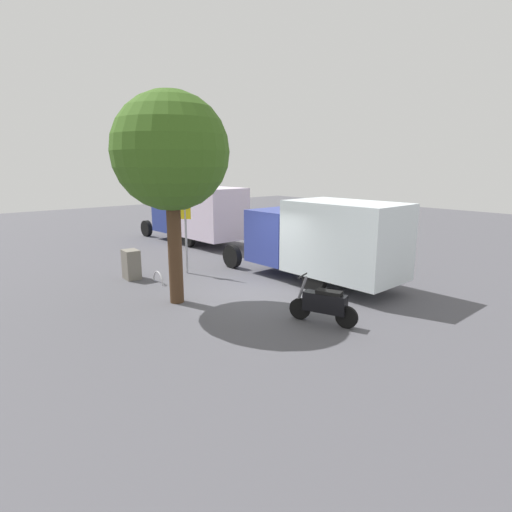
# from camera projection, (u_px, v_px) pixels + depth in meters

# --- Properties ---
(ground_plane) EXTENTS (60.00, 60.00, 0.00)m
(ground_plane) POSITION_uv_depth(u_px,v_px,m) (244.00, 292.00, 13.08)
(ground_plane) COLOR #4D4C52
(box_truck_near) EXTENTS (6.92, 2.34, 2.82)m
(box_truck_near) POSITION_uv_depth(u_px,v_px,m) (321.00, 237.00, 13.83)
(box_truck_near) COLOR black
(box_truck_near) RESTS_ON ground
(box_truck_far) EXTENTS (6.99, 2.46, 2.88)m
(box_truck_far) POSITION_uv_depth(u_px,v_px,m) (197.00, 212.00, 20.98)
(box_truck_far) COLOR black
(box_truck_far) RESTS_ON ground
(motorcycle) EXTENTS (1.74, 0.82, 1.20)m
(motorcycle) POSITION_uv_depth(u_px,v_px,m) (324.00, 304.00, 10.34)
(motorcycle) COLOR black
(motorcycle) RESTS_ON ground
(stop_sign) EXTENTS (0.71, 0.33, 3.27)m
(stop_sign) POSITION_uv_depth(u_px,v_px,m) (185.00, 215.00, 14.86)
(stop_sign) COLOR #9E9EA3
(stop_sign) RESTS_ON ground
(street_tree) EXTENTS (3.23, 3.23, 5.92)m
(street_tree) POSITION_uv_depth(u_px,v_px,m) (171.00, 153.00, 11.19)
(street_tree) COLOR #47301E
(street_tree) RESTS_ON ground
(utility_cabinet) EXTENTS (0.66, 0.53, 1.04)m
(utility_cabinet) POSITION_uv_depth(u_px,v_px,m) (131.00, 264.00, 14.48)
(utility_cabinet) COLOR slate
(utility_cabinet) RESTS_ON ground
(bike_rack_hoop) EXTENTS (0.85, 0.14, 0.85)m
(bike_rack_hoop) POSITION_uv_depth(u_px,v_px,m) (158.00, 283.00, 14.03)
(bike_rack_hoop) COLOR #B7B7BC
(bike_rack_hoop) RESTS_ON ground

